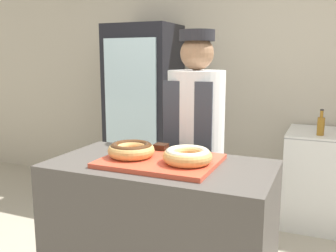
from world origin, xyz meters
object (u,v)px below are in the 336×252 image
Objects in this scene: beverage_fridge at (144,113)px; donut_light_glaze at (187,155)px; donut_chocolate_glaze at (131,149)px; brownie_back_left at (161,147)px; serving_tray at (160,161)px; baker_person at (195,150)px; brownie_back_right at (187,149)px; bottle_amber at (321,125)px.

donut_light_glaze is at bearing -57.30° from beverage_fridge.
donut_chocolate_glaze is 3.40× the size of brownie_back_left.
brownie_back_left is at bearing 113.52° from serving_tray.
baker_person is 1.52m from beverage_fridge.
baker_person is (-0.16, 0.60, -0.13)m from donut_light_glaze.
beverage_fridge reaches higher than serving_tray.
serving_tray is at bearing 8.88° from donut_chocolate_glaze.
brownie_back_left reaches higher than serving_tray.
baker_person is (0.15, 0.60, -0.13)m from donut_chocolate_glaze.
brownie_back_left is 0.16m from brownie_back_right.
beverage_fridge reaches higher than brownie_back_left.
brownie_back_right is (0.08, 0.18, 0.03)m from serving_tray.
brownie_back_left is 0.42m from baker_person.
serving_tray is 0.58m from baker_person.
donut_chocolate_glaze reaches higher than serving_tray.
bottle_amber is (0.67, 1.39, -0.05)m from brownie_back_right.
donut_light_glaze is 2.10m from beverage_fridge.
serving_tray is at bearing -89.46° from baker_person.
brownie_back_right is 0.42m from baker_person.
donut_light_glaze is (0.16, -0.02, 0.05)m from serving_tray.
baker_person is at bearing 79.47° from brownie_back_left.
donut_light_glaze is 0.22m from brownie_back_right.
serving_tray is at bearing -66.48° from brownie_back_left.
brownie_back_left is (0.08, 0.21, -0.02)m from donut_chocolate_glaze.
donut_chocolate_glaze is 0.63m from baker_person.
donut_chocolate_glaze is 0.32m from brownie_back_right.
brownie_back_right is at bearing -77.96° from baker_person.
bottle_amber is at bearing 64.63° from serving_tray.
serving_tray is 0.17m from donut_light_glaze.
donut_chocolate_glaze is 3.40× the size of brownie_back_right.
serving_tray is 0.20m from brownie_back_left.
brownie_back_left is 1.62m from bottle_amber.
baker_person is 1.25m from bottle_amber.
baker_person reaches higher than bottle_amber.
baker_person reaches higher than brownie_back_right.
baker_person is (-0.08, 0.40, -0.10)m from brownie_back_right.
baker_person is (-0.01, 0.58, -0.08)m from serving_tray.
serving_tray is 2.37× the size of donut_chocolate_glaze.
beverage_fridge is at bearing 124.04° from brownie_back_right.
donut_light_glaze is 0.64m from baker_person.
brownie_back_left is 1.80m from beverage_fridge.
beverage_fridge is 8.26× the size of bottle_amber.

